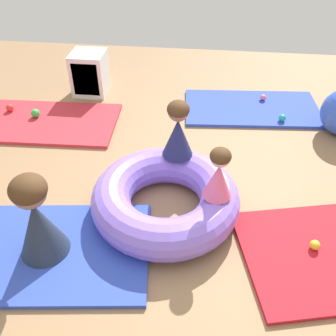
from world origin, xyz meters
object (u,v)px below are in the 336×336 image
Objects in this scene: child_in_pink at (219,174)px; play_ball_green at (35,113)px; play_ball_pink at (263,97)px; play_ball_yellow at (315,245)px; adult_seated at (37,217)px; child_in_navy at (178,129)px; storage_cube at (89,74)px; play_ball_red at (10,108)px; inflatable_cushion at (165,198)px; play_ball_teal at (282,118)px.

play_ball_green is at bearing 16.73° from child_in_pink.
play_ball_pink is 0.75× the size of play_ball_green.
play_ball_green reaches higher than play_ball_yellow.
adult_seated reaches higher than play_ball_green.
child_in_navy is 7.03× the size of play_ball_pink.
child_in_pink reaches higher than storage_cube.
child_in_pink is at bearing -31.85° from play_ball_red.
child_in_pink is 0.83× the size of storage_cube.
child_in_navy is (0.06, 0.44, 0.44)m from inflatable_cushion.
child_in_navy is 6.45× the size of play_ball_teal.
inflatable_cushion is 2.56m from storage_cube.
play_ball_green is (-1.78, 1.42, -0.08)m from inflatable_cushion.
inflatable_cushion is 12.43× the size of play_ball_green.
child_in_pink is 3.10m from play_ball_red.
adult_seated is 2.80m from storage_cube.
play_ball_pink is at bearing -53.73° from child_in_pink.
adult_seated is (-0.96, -1.01, -0.21)m from child_in_navy.
play_ball_red is at bearing -141.51° from storage_cube.
play_ball_red is (-0.38, 0.10, -0.01)m from play_ball_green.
adult_seated is at bearing -133.48° from play_ball_teal.
child_in_navy is 1.50m from play_ball_yellow.
play_ball_green is at bearing -87.66° from adult_seated.
inflatable_cushion is at bearing -38.49° from play_ball_green.
play_ball_teal is at bearing 2.60° from play_ball_red.
storage_cube is at bearing 179.42° from play_ball_pink.
play_ball_pink is at bearing 11.68° from play_ball_red.
play_ball_green is (-2.82, -0.76, 0.01)m from play_ball_pink.
inflatable_cushion is 2.42m from play_ball_pink.
adult_seated is at bearing -173.06° from play_ball_yellow.
child_in_pink is at bearing -113.94° from play_ball_teal.
inflatable_cushion is at bearing -169.59° from adult_seated.
play_ball_red is 0.17× the size of storage_cube.
child_in_pink is at bearing -104.69° from play_ball_pink.
play_ball_green reaches higher than play_ball_pink.
inflatable_cushion is at bearing -35.14° from play_ball_red.
play_ball_green is at bearing -15.27° from play_ball_red.
adult_seated is 2.19m from play_ball_yellow.
play_ball_pink is at bearing -0.58° from storage_cube.
play_ball_yellow is (0.03, -1.98, -0.00)m from play_ball_teal.
play_ball_red is (-3.41, 1.82, 0.01)m from play_ball_yellow.
child_in_navy is 2.15m from play_ball_green.
storage_cube reaches higher than play_ball_green.
inflatable_cushion is at bearing 166.39° from play_ball_yellow.
inflatable_cushion is 2.37× the size of child_in_navy.
child_in_pink reaches higher than play_ball_green.
storage_cube is (-2.33, 0.02, 0.20)m from play_ball_pink.
child_in_pink is 5.42× the size of play_ball_teal.
play_ball_pink is (1.94, 2.75, -0.33)m from adult_seated.
play_ball_teal is 3.02m from play_ball_green.
play_ball_green is at bearing 141.51° from inflatable_cushion.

